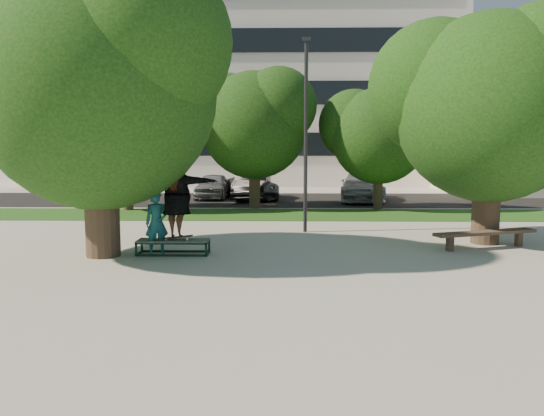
{
  "coord_description": "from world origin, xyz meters",
  "views": [
    {
      "loc": [
        0.28,
        -11.94,
        2.66
      ],
      "look_at": [
        0.02,
        0.6,
        1.26
      ],
      "focal_mm": 35.0,
      "sensor_mm": 36.0,
      "label": 1
    }
  ],
  "objects_px": {
    "grind_box": "(173,247)",
    "car_silver_b": "(363,186)",
    "lamppost": "(306,133)",
    "tree_left": "(95,76)",
    "bench": "(486,234)",
    "car_dark": "(252,185)",
    "bystander": "(157,223)",
    "car_silver_a": "(213,186)",
    "tree_right": "(487,97)",
    "car_grey": "(252,186)"
  },
  "relations": [
    {
      "from": "bench",
      "to": "car_grey",
      "type": "xyz_separation_m",
      "value": [
        -7.11,
        14.02,
        0.3
      ]
    },
    {
      "from": "lamppost",
      "to": "car_silver_a",
      "type": "distance_m",
      "value": 12.59
    },
    {
      "from": "bench",
      "to": "car_silver_b",
      "type": "xyz_separation_m",
      "value": [
        -1.31,
        13.28,
        0.38
      ]
    },
    {
      "from": "grind_box",
      "to": "car_silver_a",
      "type": "distance_m",
      "value": 15.29
    },
    {
      "from": "tree_left",
      "to": "bystander",
      "type": "height_order",
      "value": "tree_left"
    },
    {
      "from": "grind_box",
      "to": "car_silver_b",
      "type": "height_order",
      "value": "car_silver_b"
    },
    {
      "from": "car_dark",
      "to": "car_grey",
      "type": "bearing_deg",
      "value": 106.35
    },
    {
      "from": "grind_box",
      "to": "car_silver_b",
      "type": "xyz_separation_m",
      "value": [
        6.91,
        14.24,
        0.59
      ]
    },
    {
      "from": "car_silver_a",
      "to": "car_silver_b",
      "type": "distance_m",
      "value": 7.98
    },
    {
      "from": "tree_right",
      "to": "car_silver_b",
      "type": "xyz_separation_m",
      "value": [
        -1.51,
        12.4,
        -3.31
      ]
    },
    {
      "from": "lamppost",
      "to": "bench",
      "type": "bearing_deg",
      "value": -30.58
    },
    {
      "from": "grind_box",
      "to": "car_silver_a",
      "type": "bearing_deg",
      "value": 93.75
    },
    {
      "from": "tree_right",
      "to": "car_grey",
      "type": "height_order",
      "value": "tree_right"
    },
    {
      "from": "grind_box",
      "to": "car_silver_a",
      "type": "xyz_separation_m",
      "value": [
        -1.0,
        15.25,
        0.5
      ]
    },
    {
      "from": "tree_left",
      "to": "car_grey",
      "type": "distance_m",
      "value": 15.86
    },
    {
      "from": "tree_right",
      "to": "car_dark",
      "type": "bearing_deg",
      "value": 119.28
    },
    {
      "from": "car_silver_a",
      "to": "car_dark",
      "type": "distance_m",
      "value": 2.22
    },
    {
      "from": "bench",
      "to": "car_dark",
      "type": "distance_m",
      "value": 15.52
    },
    {
      "from": "tree_left",
      "to": "bench",
      "type": "xyz_separation_m",
      "value": [
        10.01,
        1.12,
        -4.03
      ]
    },
    {
      "from": "lamppost",
      "to": "grind_box",
      "type": "xyz_separation_m",
      "value": [
        -3.5,
        -3.75,
        -2.96
      ]
    },
    {
      "from": "car_silver_a",
      "to": "grind_box",
      "type": "bearing_deg",
      "value": -85.16
    },
    {
      "from": "lamppost",
      "to": "car_silver_a",
      "type": "relative_size",
      "value": 1.52
    },
    {
      "from": "car_grey",
      "to": "grind_box",
      "type": "bearing_deg",
      "value": -106.1
    },
    {
      "from": "lamppost",
      "to": "tree_right",
      "type": "bearing_deg",
      "value": -21.28
    },
    {
      "from": "bench",
      "to": "car_grey",
      "type": "height_order",
      "value": "car_grey"
    },
    {
      "from": "car_silver_a",
      "to": "car_grey",
      "type": "height_order",
      "value": "car_grey"
    },
    {
      "from": "tree_right",
      "to": "grind_box",
      "type": "height_order",
      "value": "tree_right"
    },
    {
      "from": "tree_left",
      "to": "car_grey",
      "type": "bearing_deg",
      "value": 79.13
    },
    {
      "from": "bystander",
      "to": "bench",
      "type": "height_order",
      "value": "bystander"
    },
    {
      "from": "car_silver_b",
      "to": "grind_box",
      "type": "bearing_deg",
      "value": -108.1
    },
    {
      "from": "tree_left",
      "to": "car_grey",
      "type": "relative_size",
      "value": 1.43
    },
    {
      "from": "car_grey",
      "to": "car_silver_b",
      "type": "height_order",
      "value": "car_silver_b"
    },
    {
      "from": "tree_left",
      "to": "tree_right",
      "type": "distance_m",
      "value": 10.41
    },
    {
      "from": "grind_box",
      "to": "car_dark",
      "type": "relative_size",
      "value": 0.38
    },
    {
      "from": "bench",
      "to": "car_silver_a",
      "type": "distance_m",
      "value": 17.01
    },
    {
      "from": "tree_left",
      "to": "car_silver_b",
      "type": "relative_size",
      "value": 1.32
    },
    {
      "from": "car_silver_a",
      "to": "car_silver_b",
      "type": "height_order",
      "value": "car_silver_b"
    },
    {
      "from": "grind_box",
      "to": "car_silver_b",
      "type": "relative_size",
      "value": 0.33
    },
    {
      "from": "lamppost",
      "to": "tree_left",
      "type": "bearing_deg",
      "value": -143.58
    },
    {
      "from": "lamppost",
      "to": "car_silver_b",
      "type": "bearing_deg",
      "value": 71.98
    },
    {
      "from": "tree_right",
      "to": "car_silver_a",
      "type": "bearing_deg",
      "value": 125.07
    },
    {
      "from": "tree_left",
      "to": "tree_right",
      "type": "relative_size",
      "value": 1.09
    },
    {
      "from": "grind_box",
      "to": "bench",
      "type": "bearing_deg",
      "value": 6.64
    },
    {
      "from": "tree_left",
      "to": "lamppost",
      "type": "relative_size",
      "value": 1.16
    },
    {
      "from": "bench",
      "to": "car_silver_a",
      "type": "xyz_separation_m",
      "value": [
        -9.22,
        14.29,
        0.29
      ]
    },
    {
      "from": "bystander",
      "to": "car_silver_b",
      "type": "bearing_deg",
      "value": 39.31
    },
    {
      "from": "grind_box",
      "to": "car_dark",
      "type": "bearing_deg",
      "value": 85.5
    },
    {
      "from": "lamppost",
      "to": "car_grey",
      "type": "relative_size",
      "value": 1.22
    },
    {
      "from": "lamppost",
      "to": "car_grey",
      "type": "distance_m",
      "value": 11.74
    },
    {
      "from": "tree_right",
      "to": "car_dark",
      "type": "height_order",
      "value": "tree_right"
    }
  ]
}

